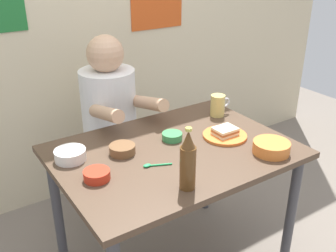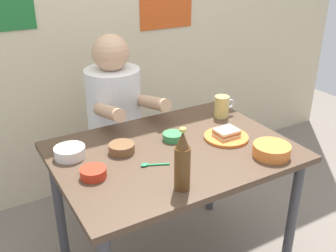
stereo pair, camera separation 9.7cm
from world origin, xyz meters
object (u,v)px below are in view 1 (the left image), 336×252
object	(u,v)px
sandwich	(225,131)
beer_bottle	(188,162)
beer_mug	(218,105)
stool	(113,165)
plate_orange	(225,136)
dining_table	(174,166)
soup_bowl_orange	(271,147)
person_seated	(109,105)

from	to	relation	value
sandwich	beer_bottle	world-z (taller)	beer_bottle
beer_mug	stool	bearing A→B (deg)	136.84
plate_orange	beer_bottle	size ratio (longest dim) A/B	0.84
plate_orange	beer_bottle	bearing A→B (deg)	-148.22
sandwich	stool	bearing A→B (deg)	115.63
stool	dining_table	bearing A→B (deg)	-86.90
stool	plate_orange	size ratio (longest dim) A/B	2.05
stool	beer_bottle	world-z (taller)	beer_bottle
soup_bowl_orange	beer_mug	bearing A→B (deg)	80.95
person_seated	sandwich	world-z (taller)	person_seated
dining_table	soup_bowl_orange	distance (m)	0.47
plate_orange	beer_mug	world-z (taller)	beer_mug
stool	sandwich	xyz separation A→B (m)	(0.32, -0.66, 0.42)
plate_orange	soup_bowl_orange	world-z (taller)	soup_bowl_orange
beer_bottle	sandwich	bearing A→B (deg)	31.78
dining_table	beer_mug	distance (m)	0.50
dining_table	sandwich	size ratio (longest dim) A/B	10.00
person_seated	beer_bottle	distance (m)	0.92
beer_mug	beer_bottle	xyz separation A→B (m)	(-0.57, -0.49, 0.06)
dining_table	plate_orange	size ratio (longest dim) A/B	5.00
beer_mug	plate_orange	bearing A→B (deg)	-122.27
plate_orange	stool	bearing A→B (deg)	115.63
dining_table	stool	world-z (taller)	dining_table
dining_table	beer_mug	bearing A→B (deg)	24.43
beer_mug	beer_bottle	size ratio (longest dim) A/B	0.48
dining_table	plate_orange	bearing A→B (deg)	-6.89
stool	plate_orange	xyz separation A→B (m)	(0.32, -0.66, 0.40)
beer_mug	soup_bowl_orange	world-z (taller)	beer_mug
person_seated	soup_bowl_orange	size ratio (longest dim) A/B	4.23
stool	soup_bowl_orange	xyz separation A→B (m)	(0.39, -0.91, 0.42)
dining_table	beer_bottle	world-z (taller)	beer_bottle
plate_orange	sandwich	bearing A→B (deg)	-90.00
sandwich	beer_mug	bearing A→B (deg)	57.73
stool	plate_orange	bearing A→B (deg)	-64.37
beer_mug	dining_table	bearing A→B (deg)	-155.57
sandwich	soup_bowl_orange	world-z (taller)	soup_bowl_orange
dining_table	person_seated	world-z (taller)	person_seated
stool	beer_mug	bearing A→B (deg)	-43.16
dining_table	beer_bottle	distance (m)	0.39
person_seated	plate_orange	xyz separation A→B (m)	(0.32, -0.65, -0.02)
stool	beer_bottle	bearing A→B (deg)	-96.28
beer_bottle	plate_orange	bearing A→B (deg)	31.78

